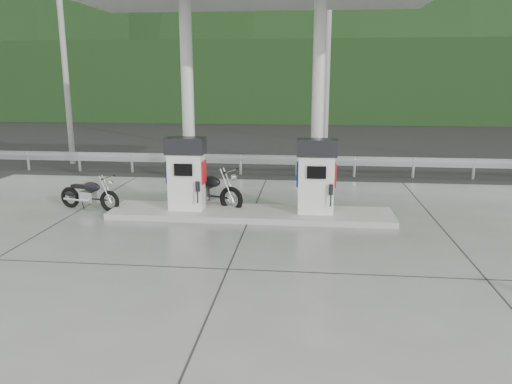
# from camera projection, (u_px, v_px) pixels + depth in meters

# --- Properties ---
(ground) EXTENTS (160.00, 160.00, 0.00)m
(ground) POSITION_uv_depth(u_px,v_px,m) (236.00, 251.00, 9.99)
(ground) COLOR black
(ground) RESTS_ON ground
(forecourt_apron) EXTENTS (18.00, 14.00, 0.02)m
(forecourt_apron) POSITION_uv_depth(u_px,v_px,m) (236.00, 251.00, 9.99)
(forecourt_apron) COLOR slate
(forecourt_apron) RESTS_ON ground
(pump_island) EXTENTS (7.00, 1.40, 0.15)m
(pump_island) POSITION_uv_depth(u_px,v_px,m) (250.00, 214.00, 12.39)
(pump_island) COLOR #9E9C93
(pump_island) RESTS_ON forecourt_apron
(gas_pump_left) EXTENTS (0.95, 0.55, 1.80)m
(gas_pump_left) POSITION_uv_depth(u_px,v_px,m) (186.00, 174.00, 12.33)
(gas_pump_left) COLOR white
(gas_pump_left) RESTS_ON pump_island
(gas_pump_right) EXTENTS (0.95, 0.55, 1.80)m
(gas_pump_right) POSITION_uv_depth(u_px,v_px,m) (316.00, 176.00, 12.00)
(gas_pump_right) COLOR white
(gas_pump_right) RESTS_ON pump_island
(canopy_column_left) EXTENTS (0.30, 0.30, 5.00)m
(canopy_column_left) POSITION_uv_depth(u_px,v_px,m) (188.00, 107.00, 12.36)
(canopy_column_left) COLOR silver
(canopy_column_left) RESTS_ON pump_island
(canopy_column_right) EXTENTS (0.30, 0.30, 5.00)m
(canopy_column_right) POSITION_uv_depth(u_px,v_px,m) (318.00, 108.00, 12.03)
(canopy_column_right) COLOR silver
(canopy_column_right) RESTS_ON pump_island
(guardrail) EXTENTS (26.00, 0.16, 1.42)m
(guardrail) POSITION_uv_depth(u_px,v_px,m) (269.00, 155.00, 17.58)
(guardrail) COLOR #AAADB3
(guardrail) RESTS_ON ground
(road) EXTENTS (60.00, 7.00, 0.01)m
(road) POSITION_uv_depth(u_px,v_px,m) (275.00, 159.00, 21.13)
(road) COLOR black
(road) RESTS_ON ground
(utility_pole_a) EXTENTS (0.22, 0.22, 8.00)m
(utility_pole_a) POSITION_uv_depth(u_px,v_px,m) (64.00, 61.00, 19.11)
(utility_pole_a) COLOR gray
(utility_pole_a) RESTS_ON ground
(utility_pole_b) EXTENTS (0.22, 0.22, 8.00)m
(utility_pole_b) POSITION_uv_depth(u_px,v_px,m) (327.00, 60.00, 18.08)
(utility_pole_b) COLOR gray
(utility_pole_b) RESTS_ON ground
(tree_band) EXTENTS (80.00, 6.00, 6.00)m
(tree_band) POSITION_uv_depth(u_px,v_px,m) (292.00, 82.00, 38.36)
(tree_band) COLOR black
(tree_band) RESTS_ON ground
(forested_hills) EXTENTS (100.00, 40.00, 140.00)m
(forested_hills) POSITION_uv_depth(u_px,v_px,m) (300.00, 102.00, 68.10)
(forested_hills) COLOR black
(forested_hills) RESTS_ON ground
(motorcycle_left) EXTENTS (1.76, 0.91, 0.80)m
(motorcycle_left) POSITION_uv_depth(u_px,v_px,m) (89.00, 195.00, 12.98)
(motorcycle_left) COLOR black
(motorcycle_left) RESTS_ON forecourt_apron
(motorcycle_right) EXTENTS (2.11, 1.39, 0.96)m
(motorcycle_right) POSITION_uv_depth(u_px,v_px,m) (207.00, 191.00, 13.07)
(motorcycle_right) COLOR black
(motorcycle_right) RESTS_ON forecourt_apron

